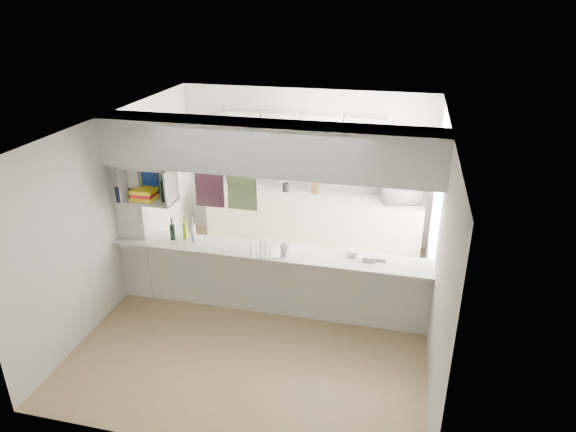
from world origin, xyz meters
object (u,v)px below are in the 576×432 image
(dish_rack, at_px, (268,247))
(bowl, at_px, (401,180))
(wine_bottles, at_px, (184,231))
(microwave, at_px, (401,192))

(dish_rack, bearing_deg, bowl, 39.73)
(dish_rack, distance_m, wine_bottles, 1.22)
(bowl, height_order, wine_bottles, bowl)
(microwave, relative_size, bowl, 2.34)
(bowl, bearing_deg, wine_bottles, -143.00)
(microwave, height_order, dish_rack, microwave)
(bowl, height_order, dish_rack, bowl)
(microwave, distance_m, bowl, 0.20)
(wine_bottles, bearing_deg, microwave, 36.73)
(microwave, bearing_deg, wine_bottles, 22.66)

